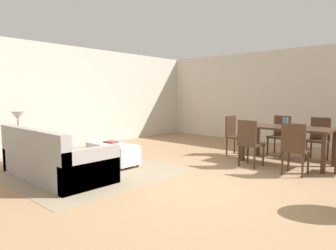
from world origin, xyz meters
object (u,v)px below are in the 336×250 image
at_px(side_table, 19,143).
at_px(dining_table, 287,131).
at_px(dining_chair_near_left, 249,141).
at_px(dining_chair_near_right, 295,146).
at_px(dining_chair_head_west, 234,133).
at_px(ottoman_table, 112,153).
at_px(book_on_ottoman, 111,142).
at_px(couch, 54,161).
at_px(dining_chair_far_right, 319,136).
at_px(vase_centerpiece, 285,122).
at_px(table_lamp, 18,117).
at_px(dining_chair_far_left, 280,133).

height_order(side_table, dining_table, dining_table).
height_order(dining_table, dining_chair_near_left, dining_chair_near_left).
xyz_separation_m(dining_chair_near_right, dining_chair_head_west, (-1.67, 0.85, 0.00)).
relative_size(ottoman_table, book_on_ottoman, 4.52).
bearing_deg(couch, side_table, -178.89).
distance_m(dining_chair_far_right, vase_centerpiece, 0.95).
relative_size(couch, vase_centerpiece, 12.23).
xyz_separation_m(ottoman_table, side_table, (-1.42, -1.25, 0.20)).
xyz_separation_m(couch, table_lamp, (-1.41, -0.03, 0.69)).
distance_m(couch, book_on_ottoman, 1.30).
distance_m(dining_chair_near_right, dining_chair_far_right, 1.61).
bearing_deg(dining_chair_far_left, dining_table, -60.41).
relative_size(couch, side_table, 3.95).
distance_m(ottoman_table, dining_table, 3.58).
bearing_deg(table_lamp, side_table, 0.00).
distance_m(ottoman_table, dining_chair_near_right, 3.43).
height_order(table_lamp, book_on_ottoman, table_lamp).
distance_m(dining_table, dining_chair_near_left, 0.90).
bearing_deg(vase_centerpiece, ottoman_table, -135.21).
xyz_separation_m(dining_chair_far_left, vase_centerpiece, (0.40, -0.78, 0.33)).
xyz_separation_m(couch, dining_table, (2.57, 3.69, 0.38)).
relative_size(table_lamp, dining_chair_far_right, 0.57).
distance_m(table_lamp, dining_chair_near_left, 4.63).
bearing_deg(side_table, book_on_ottoman, 45.34).
bearing_deg(dining_chair_near_left, book_on_ottoman, -143.83).
distance_m(table_lamp, dining_chair_near_right, 5.30).
height_order(side_table, book_on_ottoman, side_table).
relative_size(dining_chair_near_right, dining_chair_far_left, 1.00).
bearing_deg(dining_chair_head_west, book_on_ottoman, -120.59).
xyz_separation_m(dining_table, dining_chair_far_left, (-0.45, 0.79, -0.15)).
bearing_deg(dining_chair_far_left, dining_chair_far_right, -0.25).
height_order(dining_chair_head_west, vase_centerpiece, vase_centerpiece).
bearing_deg(side_table, vase_centerpiece, 43.59).
height_order(side_table, table_lamp, table_lamp).
bearing_deg(dining_chair_far_right, ottoman_table, -132.07).
height_order(couch, dining_chair_far_right, dining_chair_far_right).
distance_m(dining_chair_near_left, vase_centerpiece, 0.94).
bearing_deg(dining_table, table_lamp, -136.89).
height_order(dining_chair_far_left, dining_chair_far_right, same).
bearing_deg(dining_table, dining_chair_head_west, 178.37).
xyz_separation_m(dining_chair_far_left, dining_chair_far_right, (0.84, -0.00, 0.00)).
distance_m(dining_chair_near_right, vase_centerpiece, 1.02).
bearing_deg(dining_table, side_table, -136.89).
xyz_separation_m(table_lamp, vase_centerpiece, (3.93, 3.74, -0.12)).
bearing_deg(dining_chair_near_right, couch, -136.30).
xyz_separation_m(dining_chair_far_left, book_on_ottoman, (-2.23, -3.20, -0.07)).
bearing_deg(dining_table, dining_chair_far_right, 63.85).
bearing_deg(dining_table, dining_chair_near_left, -119.69).
height_order(ottoman_table, dining_chair_head_west, dining_chair_head_west).
relative_size(couch, dining_chair_near_left, 2.40).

